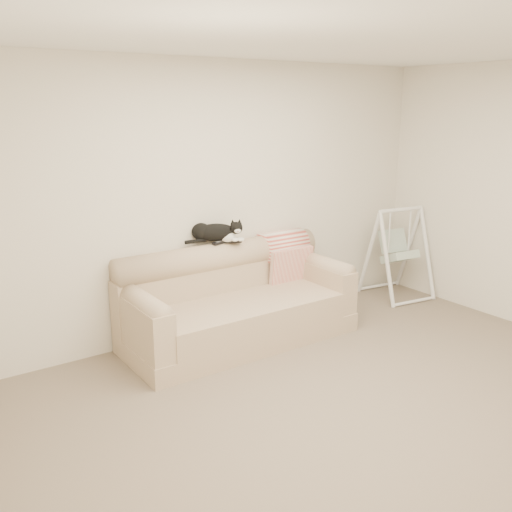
{
  "coord_description": "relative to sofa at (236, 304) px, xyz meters",
  "views": [
    {
      "loc": [
        -2.85,
        -2.7,
        2.2
      ],
      "look_at": [
        -0.09,
        1.27,
        0.9
      ],
      "focal_mm": 40.0,
      "sensor_mm": 36.0,
      "label": 1
    }
  ],
  "objects": [
    {
      "name": "baby_swing",
      "position": [
        2.24,
        -0.01,
        0.17
      ],
      "size": [
        0.73,
        0.76,
        1.06
      ],
      "color": "white",
      "rests_on": "ground"
    },
    {
      "name": "remote_b",
      "position": [
        0.1,
        0.2,
        0.56
      ],
      "size": [
        0.17,
        0.12,
        0.02
      ],
      "color": "black",
      "rests_on": "sofa"
    },
    {
      "name": "ground_plane",
      "position": [
        0.09,
        -1.62,
        -0.35
      ],
      "size": [
        5.0,
        5.0,
        0.0
      ],
      "primitive_type": "plane",
      "color": "#6C5E4D",
      "rests_on": "ground"
    },
    {
      "name": "tuxedo_cat",
      "position": [
        -0.05,
        0.27,
        0.65
      ],
      "size": [
        0.56,
        0.39,
        0.22
      ],
      "color": "black",
      "rests_on": "sofa"
    },
    {
      "name": "sofa",
      "position": [
        0.0,
        0.0,
        0.0
      ],
      "size": [
        2.2,
        0.93,
        0.9
      ],
      "color": "tan",
      "rests_on": "ground"
    },
    {
      "name": "throw_blanket",
      "position": [
        0.74,
        0.23,
        0.37
      ],
      "size": [
        0.51,
        0.38,
        0.58
      ],
      "color": "#BF3F34",
      "rests_on": "sofa"
    },
    {
      "name": "remote_a",
      "position": [
        -0.02,
        0.23,
        0.56
      ],
      "size": [
        0.19,
        0.1,
        0.03
      ],
      "color": "black",
      "rests_on": "sofa"
    },
    {
      "name": "room_shell",
      "position": [
        0.09,
        -1.62,
        1.18
      ],
      "size": [
        5.04,
        4.04,
        2.6
      ],
      "color": "beige",
      "rests_on": "ground"
    }
  ]
}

